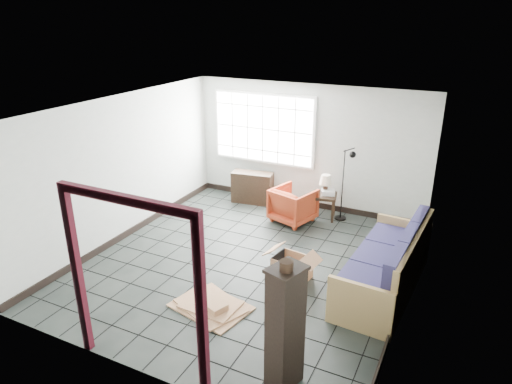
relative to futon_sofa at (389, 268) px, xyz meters
The scene contains 15 objects.
ground 2.26m from the futon_sofa, behind, with size 5.50×5.50×0.00m, color black.
room_shell 2.58m from the futon_sofa, behind, with size 5.02×5.52×2.61m.
window_panel 4.25m from the futon_sofa, 142.29° to the left, with size 2.32×0.08×1.52m.
doorway_trim 3.80m from the futon_sofa, 127.38° to the right, with size 1.80×0.08×2.20m.
futon_sofa is the anchor object (origin of this frame).
armchair 2.74m from the futon_sofa, 142.59° to the left, with size 0.75×0.70×0.77m, color #953915.
side_table 2.66m from the futon_sofa, 128.75° to the left, with size 0.55×0.55×0.51m.
table_lamp 2.76m from the futon_sofa, 128.14° to the left, with size 0.30×0.30×0.39m.
projector 2.66m from the futon_sofa, 127.44° to the left, with size 0.31×0.28×0.09m.
floor_lamp 2.51m from the futon_sofa, 120.74° to the left, with size 0.41×0.38×1.54m.
console_shelf 3.99m from the futon_sofa, 146.74° to the left, with size 0.92×0.47×0.69m.
tall_shelf 2.49m from the futon_sofa, 105.91° to the right, with size 0.42×0.48×1.48m.
pot 2.76m from the futon_sofa, 105.31° to the right, with size 0.14×0.14×0.11m.
open_box 1.46m from the futon_sofa, 167.88° to the right, with size 0.91×0.53×0.49m.
cardboard_pile 2.65m from the futon_sofa, 144.00° to the right, with size 1.18×0.99×0.15m.
Camera 1 is at (3.03, -5.91, 3.88)m, focal length 32.00 mm.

